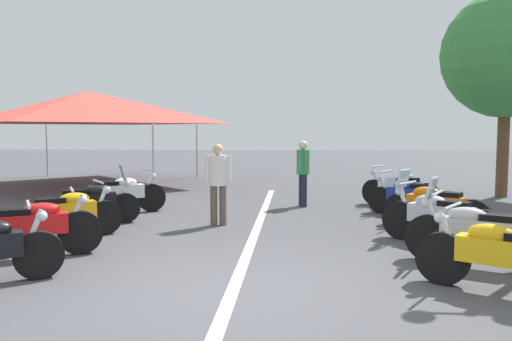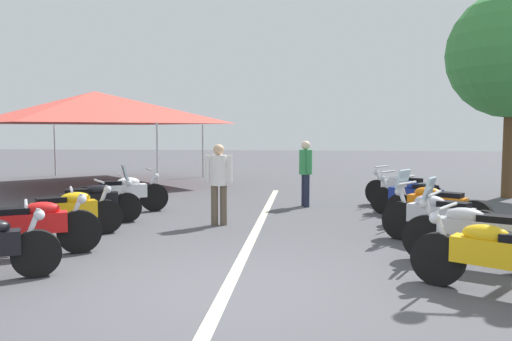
{
  "view_description": "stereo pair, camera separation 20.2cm",
  "coord_description": "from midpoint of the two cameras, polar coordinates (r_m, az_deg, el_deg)",
  "views": [
    {
      "loc": [
        -5.75,
        -0.73,
        1.91
      ],
      "look_at": [
        3.6,
        0.0,
        1.14
      ],
      "focal_mm": 35.39,
      "sensor_mm": 36.0,
      "label": 1
    },
    {
      "loc": [
        -5.75,
        -0.93,
        1.91
      ],
      "look_at": [
        3.6,
        0.0,
        1.14
      ],
      "focal_mm": 35.39,
      "sensor_mm": 36.0,
      "label": 2
    }
  ],
  "objects": [
    {
      "name": "motorcycle_right_row_4",
      "position": [
        11.48,
        17.96,
        -2.86
      ],
      "size": [
        1.34,
        1.79,
        0.98
      ],
      "rotation": [
        0.0,
        0.0,
        0.95
      ],
      "color": "black",
      "rests_on": "ground_plane"
    },
    {
      "name": "motorcycle_right_row_2",
      "position": [
        8.84,
        20.54,
        -4.96
      ],
      "size": [
        1.36,
        1.71,
        1.22
      ],
      "rotation": [
        0.0,
        0.0,
        0.92
      ],
      "color": "black",
      "rests_on": "ground_plane"
    },
    {
      "name": "motorcycle_left_row_2",
      "position": [
        9.45,
        -20.12,
        -4.48
      ],
      "size": [
        1.33,
        1.71,
        0.99
      ],
      "rotation": [
        0.0,
        0.0,
        -0.93
      ],
      "color": "black",
      "rests_on": "ground_plane"
    },
    {
      "name": "motorcycle_right_row_0",
      "position": [
        6.47,
        26.7,
        -8.77
      ],
      "size": [
        1.25,
        1.83,
        1.0
      ],
      "rotation": [
        0.0,
        0.0,
        1.0
      ],
      "color": "black",
      "rests_on": "ground_plane"
    },
    {
      "name": "motorcycle_right_row_5",
      "position": [
        12.78,
        16.6,
        -2.04
      ],
      "size": [
        1.35,
        1.66,
        1.0
      ],
      "rotation": [
        0.0,
        0.0,
        0.9
      ],
      "color": "black",
      "rests_on": "ground_plane"
    },
    {
      "name": "motorcycle_right_row_3",
      "position": [
        10.18,
        20.21,
        -3.81
      ],
      "size": [
        1.27,
        1.77,
        1.0
      ],
      "rotation": [
        0.0,
        0.0,
        0.97
      ],
      "color": "black",
      "rests_on": "ground_plane"
    },
    {
      "name": "bystander_0",
      "position": [
        12.46,
        6.1,
        0.24
      ],
      "size": [
        0.51,
        0.32,
        1.63
      ],
      "rotation": [
        0.0,
        0.0,
        1.91
      ],
      "color": "#1E2338",
      "rests_on": "ground_plane"
    },
    {
      "name": "ground_plane",
      "position": [
        6.11,
        -2.48,
        -13.52
      ],
      "size": [
        80.0,
        80.0,
        0.0
      ],
      "primitive_type": "plane",
      "color": "#4C4C51"
    },
    {
      "name": "motorcycle_right_row_1",
      "position": [
        7.62,
        24.34,
        -6.56
      ],
      "size": [
        1.09,
        1.9,
        1.23
      ],
      "rotation": [
        0.0,
        0.0,
        1.1
      ],
      "color": "black",
      "rests_on": "ground_plane"
    },
    {
      "name": "motorcycle_left_row_3",
      "position": [
        10.62,
        -17.63,
        -3.39
      ],
      "size": [
        1.08,
        1.91,
        1.2
      ],
      "rotation": [
        0.0,
        0.0,
        -1.11
      ],
      "color": "black",
      "rests_on": "ground_plane"
    },
    {
      "name": "motorcycle_left_row_4",
      "position": [
        11.83,
        -14.53,
        -2.5
      ],
      "size": [
        1.22,
        1.96,
        1.0
      ],
      "rotation": [
        0.0,
        0.0,
        -1.05
      ],
      "color": "black",
      "rests_on": "ground_plane"
    },
    {
      "name": "motorcycle_left_row_1",
      "position": [
        8.23,
        -23.51,
        -5.81
      ],
      "size": [
        1.11,
        1.91,
        1.01
      ],
      "rotation": [
        0.0,
        0.0,
        -1.09
      ],
      "color": "black",
      "rests_on": "ground_plane"
    },
    {
      "name": "bystander_3",
      "position": [
        10.0,
        -3.65,
        -0.87
      ],
      "size": [
        0.32,
        0.53,
        1.62
      ],
      "rotation": [
        0.0,
        0.0,
        0.12
      ],
      "color": "brown",
      "rests_on": "ground_plane"
    },
    {
      "name": "event_tent",
      "position": [
        18.14,
        -17.45,
        6.8
      ],
      "size": [
        6.87,
        6.87,
        3.2
      ],
      "color": "#E54C3F",
      "rests_on": "ground_plane"
    },
    {
      "name": "lane_centre_stripe",
      "position": [
        9.32,
        0.46,
        -7.11
      ],
      "size": [
        13.1,
        0.16,
        0.01
      ],
      "primitive_type": "cube",
      "color": "beige",
      "rests_on": "ground_plane"
    }
  ]
}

